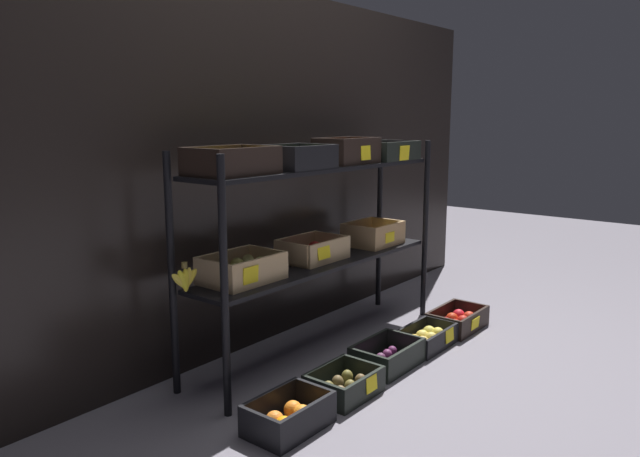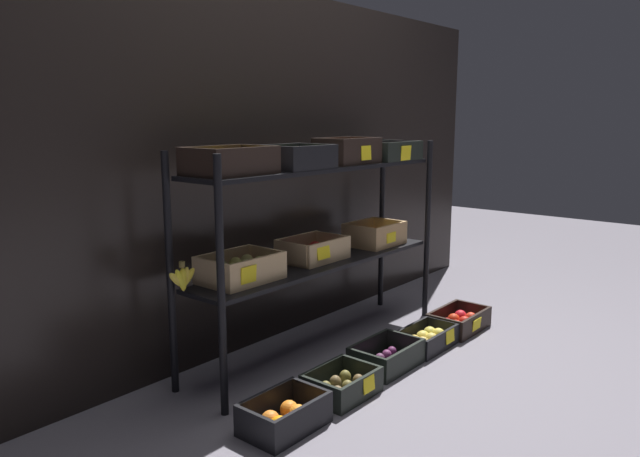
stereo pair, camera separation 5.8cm
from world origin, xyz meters
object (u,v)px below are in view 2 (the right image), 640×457
Objects in this scene: display_rack at (316,210)px; crate_ground_plum at (386,358)px; crate_ground_apple_gold at (427,339)px; crate_ground_kiwi at (342,386)px; crate_ground_orange at (284,417)px; crate_ground_apple_red at (459,322)px.

crate_ground_plum is (0.04, -0.41, -0.69)m from display_rack.
crate_ground_kiwi is at bearing 179.60° from crate_ground_apple_gold.
crate_ground_plum is (0.37, 0.02, -0.00)m from crate_ground_kiwi.
crate_ground_orange is 1.09m from crate_ground_apple_gold.
crate_ground_apple_red is at bearing -0.90° from crate_ground_apple_gold.
crate_ground_apple_red is at bearing -0.25° from crate_ground_orange.
display_rack reaches higher than crate_ground_apple_red.
crate_ground_apple_gold is (0.39, -0.43, -0.69)m from display_rack.
display_rack is 0.90m from crate_ground_apple_gold.
crate_ground_kiwi reaches higher than crate_ground_apple_gold.
display_rack is 5.00× the size of crate_ground_apple_gold.
crate_ground_kiwi is 0.89× the size of crate_ground_plum.
display_rack is at bearing 131.64° from crate_ground_apple_gold.
crate_ground_orange is 0.37m from crate_ground_kiwi.
display_rack is 0.80m from crate_ground_plum.
crate_ground_kiwi is 0.72m from crate_ground_apple_gold.
display_rack reaches higher than crate_ground_kiwi.
crate_ground_apple_gold is at bearing 179.10° from crate_ground_apple_red.
crate_ground_orange is at bearing -179.34° from crate_ground_kiwi.
crate_ground_orange reaches higher than crate_ground_plum.
display_rack is 1.07m from crate_ground_orange.
crate_ground_apple_gold is (1.09, -0.00, -0.01)m from crate_ground_orange.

